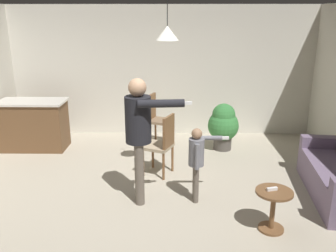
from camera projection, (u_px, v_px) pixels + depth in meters
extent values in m
plane|color=#B2A893|center=(157.00, 206.00, 4.88)|extent=(7.68, 7.68, 0.00)
cube|color=silver|center=(163.00, 72.00, 7.54)|extent=(6.40, 0.10, 2.70)
cube|color=slate|center=(327.00, 155.00, 5.80)|extent=(0.87, 0.28, 0.63)
cylinder|color=brown|center=(334.00, 224.00, 4.40)|extent=(0.05, 0.05, 0.06)
cylinder|color=brown|center=(304.00, 170.00, 5.92)|extent=(0.05, 0.05, 0.06)
cube|color=brown|center=(34.00, 126.00, 6.86)|extent=(1.20, 0.60, 0.91)
cube|color=beige|center=(31.00, 102.00, 6.72)|extent=(1.26, 0.66, 0.04)
cylinder|color=brown|center=(274.00, 192.00, 4.19)|extent=(0.44, 0.44, 0.03)
cylinder|color=brown|center=(272.00, 212.00, 4.27)|extent=(0.06, 0.06, 0.49)
cylinder|color=brown|center=(271.00, 228.00, 4.33)|extent=(0.31, 0.31, 0.03)
cylinder|color=#60564C|center=(139.00, 169.00, 4.98)|extent=(0.13, 0.13, 0.87)
cylinder|color=#60564C|center=(139.00, 175.00, 4.81)|extent=(0.13, 0.13, 0.87)
cylinder|color=black|center=(138.00, 120.00, 4.67)|extent=(0.35, 0.35, 0.62)
sphere|color=tan|center=(137.00, 87.00, 4.55)|extent=(0.24, 0.24, 0.24)
cylinder|color=black|center=(138.00, 118.00, 4.87)|extent=(0.10, 0.10, 0.58)
cylinder|color=black|center=(161.00, 104.00, 4.43)|extent=(0.59, 0.15, 0.10)
cube|color=white|center=(187.00, 103.00, 4.45)|extent=(0.13, 0.05, 0.04)
cylinder|color=#60564C|center=(195.00, 181.00, 5.01)|extent=(0.08, 0.08, 0.53)
cylinder|color=#60564C|center=(196.00, 185.00, 4.90)|extent=(0.08, 0.08, 0.53)
cylinder|color=slate|center=(196.00, 152.00, 4.82)|extent=(0.21, 0.21, 0.38)
sphere|color=#9E7556|center=(197.00, 134.00, 4.74)|extent=(0.14, 0.14, 0.14)
cylinder|color=slate|center=(209.00, 138.00, 4.89)|extent=(0.36, 0.07, 0.06)
cube|color=white|center=(224.00, 138.00, 4.89)|extent=(0.13, 0.04, 0.04)
cylinder|color=slate|center=(197.00, 157.00, 4.71)|extent=(0.06, 0.06, 0.36)
cylinder|color=brown|center=(156.00, 129.00, 7.41)|extent=(0.04, 0.04, 0.45)
cylinder|color=brown|center=(148.00, 134.00, 7.09)|extent=(0.04, 0.04, 0.45)
cylinder|color=brown|center=(172.00, 131.00, 7.29)|extent=(0.04, 0.04, 0.45)
cylinder|color=brown|center=(165.00, 137.00, 6.97)|extent=(0.04, 0.04, 0.45)
cube|color=#7F664C|center=(160.00, 121.00, 7.12)|extent=(0.54, 0.54, 0.05)
cube|color=brown|center=(151.00, 107.00, 7.10)|extent=(0.17, 0.37, 0.50)
cylinder|color=brown|center=(163.00, 167.00, 5.59)|extent=(0.04, 0.04, 0.45)
cylinder|color=brown|center=(172.00, 158.00, 5.90)|extent=(0.04, 0.04, 0.45)
cylinder|color=brown|center=(143.00, 163.00, 5.73)|extent=(0.04, 0.04, 0.45)
cylinder|color=brown|center=(153.00, 155.00, 6.04)|extent=(0.04, 0.04, 0.45)
cube|color=tan|center=(158.00, 146.00, 5.74)|extent=(0.55, 0.55, 0.05)
cube|color=brown|center=(169.00, 131.00, 5.59)|extent=(0.18, 0.36, 0.50)
cylinder|color=#4C4742|center=(222.00, 142.00, 6.91)|extent=(0.34, 0.34, 0.27)
sphere|color=#387F3D|center=(223.00, 126.00, 6.81)|extent=(0.59, 0.59, 0.59)
sphere|color=#387F3D|center=(224.00, 115.00, 6.75)|extent=(0.44, 0.44, 0.44)
cube|color=white|center=(272.00, 189.00, 4.19)|extent=(0.13, 0.07, 0.04)
cone|color=silver|center=(167.00, 33.00, 4.98)|extent=(0.32, 0.32, 0.20)
cylinder|color=black|center=(167.00, 13.00, 4.90)|extent=(0.01, 0.01, 0.36)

